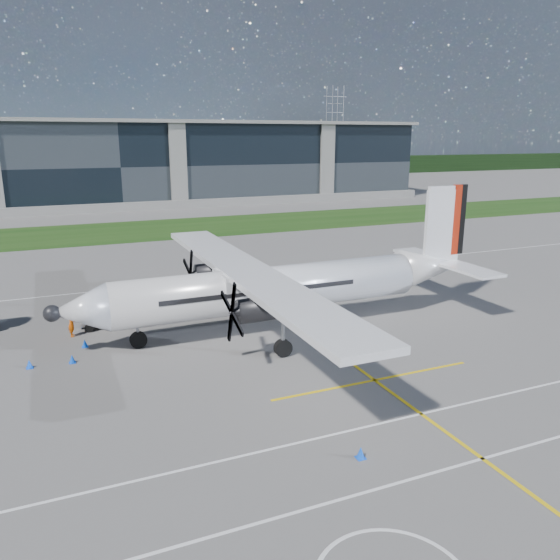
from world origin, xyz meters
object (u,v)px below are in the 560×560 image
(baggage_tug, at_px, (102,314))
(safety_cone_portwing, at_px, (361,453))
(pylon_east, at_px, (334,130))
(ground_crew_person, at_px, (71,322))
(safety_cone_fwd, at_px, (29,364))
(safety_cone_nose_stbd, at_px, (85,343))
(safety_cone_nose_port, at_px, (72,359))
(turboprop_aircraft, at_px, (285,261))
(safety_cone_stbdwing, at_px, (189,278))

(baggage_tug, distance_m, safety_cone_portwing, 22.17)
(pylon_east, xyz_separation_m, ground_crew_person, (-96.53, -142.57, -14.00))
(ground_crew_person, bearing_deg, safety_cone_fwd, 157.60)
(safety_cone_nose_stbd, bearing_deg, safety_cone_nose_port, -110.17)
(turboprop_aircraft, height_order, ground_crew_person, turboprop_aircraft)
(ground_crew_person, height_order, safety_cone_portwing, ground_crew_person)
(safety_cone_nose_stbd, xyz_separation_m, safety_cone_stbdwing, (9.86, 13.37, 0.00))
(pylon_east, bearing_deg, safety_cone_nose_stbd, -123.51)
(safety_cone_stbdwing, xyz_separation_m, safety_cone_portwing, (-0.45, -30.49, 0.00))
(pylon_east, xyz_separation_m, safety_cone_stbdwing, (-86.07, -131.52, -14.75))
(safety_cone_stbdwing, bearing_deg, safety_cone_nose_stbd, -126.40)
(baggage_tug, relative_size, ground_crew_person, 1.50)
(pylon_east, xyz_separation_m, safety_cone_fwd, (-99.03, -147.03, -14.75))
(ground_crew_person, distance_m, safety_cone_nose_stbd, 2.51)
(turboprop_aircraft, height_order, safety_cone_nose_port, turboprop_aircraft)
(baggage_tug, relative_size, safety_cone_stbdwing, 6.00)
(turboprop_aircraft, relative_size, baggage_tug, 10.22)
(pylon_east, xyz_separation_m, turboprop_aircraft, (-83.02, -146.35, -10.40))
(safety_cone_fwd, distance_m, safety_cone_portwing, 19.52)
(turboprop_aircraft, bearing_deg, safety_cone_fwd, -177.56)
(safety_cone_nose_port, bearing_deg, safety_cone_fwd, 175.80)
(safety_cone_fwd, relative_size, safety_cone_nose_stbd, 1.00)
(pylon_east, relative_size, safety_cone_stbdwing, 60.00)
(baggage_tug, height_order, safety_cone_nose_stbd, baggage_tug)
(pylon_east, relative_size, safety_cone_nose_port, 60.00)
(pylon_east, height_order, safety_cone_nose_stbd, pylon_east)
(pylon_east, height_order, safety_cone_portwing, pylon_east)
(pylon_east, distance_m, turboprop_aircraft, 168.58)
(turboprop_aircraft, xyz_separation_m, ground_crew_person, (-13.51, 3.77, -3.60))
(ground_crew_person, xyz_separation_m, safety_cone_portwing, (10.01, -19.44, -0.75))
(pylon_east, distance_m, ground_crew_person, 172.75)
(turboprop_aircraft, distance_m, ground_crew_person, 14.48)
(baggage_tug, bearing_deg, pylon_east, 56.23)
(safety_cone_stbdwing, distance_m, safety_cone_nose_port, 18.98)
(baggage_tug, xyz_separation_m, ground_crew_person, (-1.99, -1.21, 0.10))
(safety_cone_nose_stbd, bearing_deg, safety_cone_portwing, -61.24)
(turboprop_aircraft, height_order, safety_cone_fwd, turboprop_aircraft)
(safety_cone_portwing, bearing_deg, baggage_tug, 111.22)
(pylon_east, height_order, safety_cone_fwd, pylon_east)
(turboprop_aircraft, height_order, safety_cone_nose_stbd, turboprop_aircraft)
(turboprop_aircraft, xyz_separation_m, safety_cone_portwing, (-3.50, -15.67, -4.35))
(baggage_tug, bearing_deg, safety_cone_stbdwing, 49.26)
(pylon_east, bearing_deg, safety_cone_stbdwing, -123.20)
(turboprop_aircraft, xyz_separation_m, safety_cone_stbdwing, (-3.04, 14.83, -4.35))
(baggage_tug, distance_m, safety_cone_stbdwing, 13.00)
(baggage_tug, xyz_separation_m, safety_cone_nose_stbd, (-1.38, -3.53, -0.65))
(safety_cone_fwd, bearing_deg, pylon_east, 56.04)
(safety_cone_nose_stbd, height_order, safety_cone_stbdwing, same)
(turboprop_aircraft, relative_size, safety_cone_nose_port, 61.29)
(pylon_east, distance_m, safety_cone_stbdwing, 157.87)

